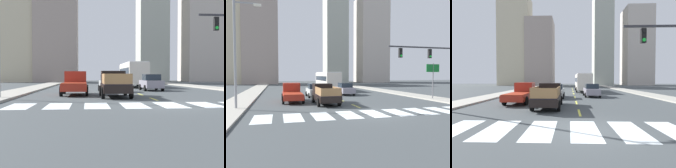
# 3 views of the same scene
# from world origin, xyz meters

# --- Properties ---
(ground_plane) EXTENTS (160.00, 160.00, 0.00)m
(ground_plane) POSITION_xyz_m (0.00, 0.00, 0.00)
(ground_plane) COLOR #404548
(sidewalk_right) EXTENTS (2.87, 110.00, 0.15)m
(sidewalk_right) POSITION_xyz_m (10.90, 18.00, 0.07)
(sidewalk_right) COLOR #A29E93
(sidewalk_right) RESTS_ON ground
(sidewalk_left) EXTENTS (2.87, 110.00, 0.15)m
(sidewalk_left) POSITION_xyz_m (-10.90, 18.00, 0.07)
(sidewalk_left) COLOR #A29E93
(sidewalk_left) RESTS_ON ground
(crosswalk_stripe_0) EXTENTS (1.29, 3.18, 0.01)m
(crosswalk_stripe_0) POSITION_xyz_m (-7.97, 0.00, 0.00)
(crosswalk_stripe_0) COLOR silver
(crosswalk_stripe_0) RESTS_ON ground
(crosswalk_stripe_1) EXTENTS (1.29, 3.18, 0.01)m
(crosswalk_stripe_1) POSITION_xyz_m (-5.98, 0.00, 0.00)
(crosswalk_stripe_1) COLOR silver
(crosswalk_stripe_1) RESTS_ON ground
(crosswalk_stripe_2) EXTENTS (1.29, 3.18, 0.01)m
(crosswalk_stripe_2) POSITION_xyz_m (-3.99, 0.00, 0.00)
(crosswalk_stripe_2) COLOR silver
(crosswalk_stripe_2) RESTS_ON ground
(crosswalk_stripe_3) EXTENTS (1.29, 3.18, 0.01)m
(crosswalk_stripe_3) POSITION_xyz_m (-1.99, 0.00, 0.00)
(crosswalk_stripe_3) COLOR silver
(crosswalk_stripe_3) RESTS_ON ground
(crosswalk_stripe_4) EXTENTS (1.29, 3.18, 0.01)m
(crosswalk_stripe_4) POSITION_xyz_m (0.00, 0.00, 0.00)
(crosswalk_stripe_4) COLOR silver
(crosswalk_stripe_4) RESTS_ON ground
(crosswalk_stripe_5) EXTENTS (1.29, 3.18, 0.01)m
(crosswalk_stripe_5) POSITION_xyz_m (1.99, 0.00, 0.00)
(crosswalk_stripe_5) COLOR silver
(crosswalk_stripe_5) RESTS_ON ground
(crosswalk_stripe_6) EXTENTS (1.29, 3.18, 0.01)m
(crosswalk_stripe_6) POSITION_xyz_m (3.99, 0.00, 0.00)
(crosswalk_stripe_6) COLOR silver
(crosswalk_stripe_6) RESTS_ON ground
(crosswalk_stripe_7) EXTENTS (1.29, 3.18, 0.01)m
(crosswalk_stripe_7) POSITION_xyz_m (5.98, 0.00, 0.00)
(crosswalk_stripe_7) COLOR silver
(crosswalk_stripe_7) RESTS_ON ground
(lane_dash_0) EXTENTS (0.16, 2.40, 0.01)m
(lane_dash_0) POSITION_xyz_m (0.00, 4.00, 0.00)
(lane_dash_0) COLOR #D7D24A
(lane_dash_0) RESTS_ON ground
(lane_dash_1) EXTENTS (0.16, 2.40, 0.01)m
(lane_dash_1) POSITION_xyz_m (0.00, 9.00, 0.00)
(lane_dash_1) COLOR #D7D24A
(lane_dash_1) RESTS_ON ground
(lane_dash_2) EXTENTS (0.16, 2.40, 0.01)m
(lane_dash_2) POSITION_xyz_m (0.00, 14.00, 0.00)
(lane_dash_2) COLOR #D7D24A
(lane_dash_2) RESTS_ON ground
(lane_dash_3) EXTENTS (0.16, 2.40, 0.01)m
(lane_dash_3) POSITION_xyz_m (0.00, 19.00, 0.00)
(lane_dash_3) COLOR #D7D24A
(lane_dash_3) RESTS_ON ground
(lane_dash_4) EXTENTS (0.16, 2.40, 0.01)m
(lane_dash_4) POSITION_xyz_m (0.00, 24.00, 0.00)
(lane_dash_4) COLOR #D7D24A
(lane_dash_4) RESTS_ON ground
(lane_dash_5) EXTENTS (0.16, 2.40, 0.01)m
(lane_dash_5) POSITION_xyz_m (0.00, 29.00, 0.00)
(lane_dash_5) COLOR #D7D24A
(lane_dash_5) RESTS_ON ground
(lane_dash_6) EXTENTS (0.16, 2.40, 0.01)m
(lane_dash_6) POSITION_xyz_m (0.00, 34.00, 0.00)
(lane_dash_6) COLOR #D7D24A
(lane_dash_6) RESTS_ON ground
(lane_dash_7) EXTENTS (0.16, 2.40, 0.01)m
(lane_dash_7) POSITION_xyz_m (0.00, 39.00, 0.00)
(lane_dash_7) COLOR #D7D24A
(lane_dash_7) RESTS_ON ground
(pickup_stakebed) EXTENTS (2.18, 5.20, 1.96)m
(pickup_stakebed) POSITION_xyz_m (-2.43, 6.52, 0.94)
(pickup_stakebed) COLOR black
(pickup_stakebed) RESTS_ON ground
(pickup_dark) EXTENTS (2.18, 5.20, 1.96)m
(pickup_dark) POSITION_xyz_m (-5.48, 9.11, 0.92)
(pickup_dark) COLOR #A42719
(pickup_dark) RESTS_ON ground
(city_bus) EXTENTS (2.72, 10.80, 3.32)m
(city_bus) POSITION_xyz_m (1.82, 24.61, 1.95)
(city_bus) COLOR silver
(city_bus) RESTS_ON ground
(sedan_near_left) EXTENTS (2.02, 4.40, 1.72)m
(sedan_near_left) POSITION_xyz_m (-2.34, 13.31, 0.86)
(sedan_near_left) COLOR silver
(sedan_near_left) RESTS_ON ground
(sedan_far) EXTENTS (2.02, 4.40, 1.72)m
(sedan_far) POSITION_xyz_m (2.26, 14.99, 0.86)
(sedan_far) COLOR gray
(sedan_far) RESTS_ON ground
(traffic_signal_gantry) EXTENTS (7.68, 0.27, 6.00)m
(traffic_signal_gantry) POSITION_xyz_m (7.68, 2.42, 4.15)
(traffic_signal_gantry) COLOR #2D2D33
(traffic_signal_gantry) RESTS_ON ground
(direction_sign_green) EXTENTS (1.70, 0.12, 4.20)m
(direction_sign_green) POSITION_xyz_m (10.33, 6.61, 3.03)
(direction_sign_green) COLOR slate
(direction_sign_green) RESTS_ON ground
(streetlight_left) EXTENTS (2.20, 0.28, 9.00)m
(streetlight_left) POSITION_xyz_m (-10.16, 4.51, 4.97)
(streetlight_left) COLOR gray
(streetlight_left) RESTS_ON ground
(tower_tall_centre) EXTENTS (11.34, 8.52, 33.37)m
(tower_tall_centre) POSITION_xyz_m (-21.42, 56.33, 16.68)
(tower_tall_centre) COLOR beige
(tower_tall_centre) RESTS_ON ground
(block_mid_left) EXTENTS (10.12, 9.75, 30.19)m
(block_mid_left) POSITION_xyz_m (26.00, 60.24, 15.10)
(block_mid_left) COLOR #BEB3A8
(block_mid_left) RESTS_ON ground
(block_mid_right) EXTENTS (7.44, 7.68, 35.35)m
(block_mid_right) POSITION_xyz_m (12.56, 60.44, 17.68)
(block_mid_right) COLOR #A9ADA0
(block_mid_right) RESTS_ON ground
(block_low_right) EXTENTS (9.99, 10.38, 24.69)m
(block_low_right) POSITION_xyz_m (-11.79, 56.65, 12.34)
(block_low_right) COLOR #A29288
(block_low_right) RESTS_ON ground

